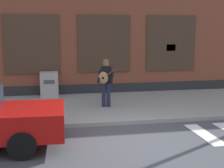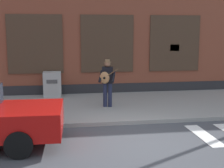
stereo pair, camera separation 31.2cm
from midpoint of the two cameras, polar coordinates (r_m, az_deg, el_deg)
ground_plane at (r=8.43m, az=6.16°, el=-10.69°), size 160.00×160.00×0.00m
sidewalk at (r=12.09m, az=1.39°, el=-4.01°), size 28.00×4.65×0.13m
building_backdrop at (r=16.03m, az=-1.32°, el=11.89°), size 28.00×4.06×7.11m
busker at (r=11.48m, az=-0.13°, el=0.70°), size 0.72×0.65×1.76m
utility_box at (r=13.64m, az=-10.21°, el=-0.03°), size 0.75×0.63×1.06m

